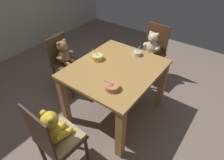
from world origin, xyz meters
The scene contains 9 objects.
ground_plane centered at (0.00, 0.00, -0.02)m, with size 5.20×5.20×0.04m.
dining_table centered at (0.00, 0.00, 0.60)m, with size 1.09×0.95×0.74m.
teddy_chair_far_center centered at (0.00, 0.90, 0.55)m, with size 0.38×0.41×0.85m.
teddy_chair_near_left centered at (-0.96, -0.03, 0.56)m, with size 0.38×0.41×0.93m.
teddy_chair_near_right centered at (0.98, 0.01, 0.56)m, with size 0.44×0.43×0.90m.
porridge_bowl_cream_near_right centered at (0.40, -0.06, 0.77)m, with size 0.12×0.11×0.11m.
porridge_bowl_terracotta_near_left centered at (-0.33, -0.20, 0.77)m, with size 0.15×0.15×0.13m.
porridge_bowl_yellow_far_center centered at (0.01, 0.28, 0.77)m, with size 0.14×0.15×0.13m.
metal_pail centered at (0.81, 2.15, 0.14)m, with size 0.22×0.22×0.27m, color #93969B.
Camera 1 is at (-1.50, -1.06, 1.99)m, focal length 30.56 mm.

